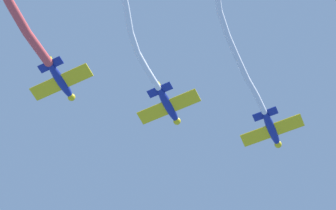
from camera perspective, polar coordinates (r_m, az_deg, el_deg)
airplane_lead at (r=64.31m, az=10.09°, el=-2.36°), size 7.02×5.38×1.73m
smoke_trail_lead at (r=56.88m, az=5.74°, el=8.96°), size 5.98×24.60×2.09m
airplane_left_wing at (r=62.05m, az=0.05°, el=-0.08°), size 7.01×5.38×1.73m
airplane_right_wing at (r=61.90m, az=-10.39°, el=2.30°), size 7.00×5.38×1.73m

